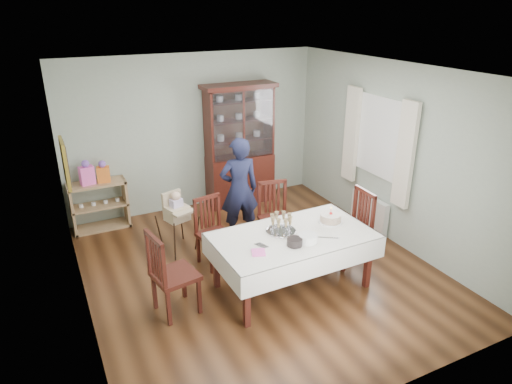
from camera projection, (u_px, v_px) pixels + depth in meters
floor at (258, 269)px, 6.38m from camera, size 5.00×5.00×0.00m
room_shell at (241, 142)px, 6.17m from camera, size 5.00×5.00×5.00m
dining_table at (292, 261)px, 5.84m from camera, size 2.02×1.19×0.76m
china_cabinet at (240, 144)px, 8.13m from camera, size 1.30×0.48×2.18m
sideboard at (100, 205)px, 7.40m from camera, size 0.90×0.38×0.80m
picture_frame at (65, 163)px, 5.50m from camera, size 0.04×0.48×0.58m
window at (380, 137)px, 6.94m from camera, size 0.04×1.02×1.22m
curtain_left at (405, 155)px, 6.44m from camera, size 0.07×0.30×1.55m
curtain_right at (351, 134)px, 7.47m from camera, size 0.07×0.30×1.55m
radiator at (369, 212)px, 7.39m from camera, size 0.10×0.80×0.55m
chair_far_left at (215, 245)px, 6.42m from camera, size 0.51×0.51×0.97m
chair_far_right at (275, 230)px, 6.81m from camera, size 0.54×0.54×1.02m
chair_end_left at (174, 288)px, 5.39m from camera, size 0.55×0.55×1.07m
chair_end_right at (349, 241)px, 6.46m from camera, size 0.50×0.50×1.06m
woman at (239, 189)px, 6.93m from camera, size 0.65×0.48×1.64m
high_chair at (178, 227)px, 6.75m from camera, size 0.52×0.52×0.94m
champagne_tray at (281, 227)px, 5.75m from camera, size 0.39×0.39×0.23m
birthday_cake at (330, 218)px, 6.00m from camera, size 0.32×0.32×0.22m
plate_stack_dark at (295, 242)px, 5.43m from camera, size 0.23×0.23×0.09m
plate_stack_white at (308, 238)px, 5.51m from camera, size 0.24×0.24×0.10m
napkin_stack at (258, 252)px, 5.28m from camera, size 0.20×0.20×0.02m
cutlery at (259, 246)px, 5.42m from camera, size 0.15×0.18×0.01m
cake_knife at (328, 238)px, 5.62m from camera, size 0.23×0.16×0.01m
gift_bag_pink at (87, 174)px, 7.11m from camera, size 0.24×0.18×0.40m
gift_bag_orange at (103, 172)px, 7.22m from camera, size 0.21×0.17×0.36m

